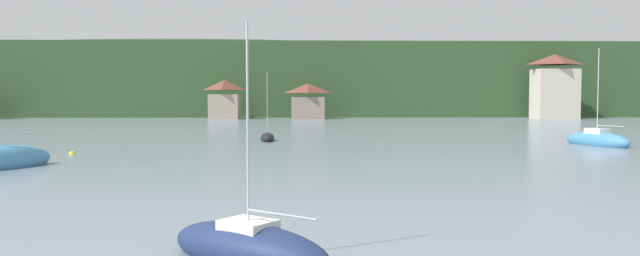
% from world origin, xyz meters
% --- Properties ---
extents(wooded_hillside, '(352.00, 71.61, 26.80)m').
position_xyz_m(wooded_hillside, '(-15.90, 169.43, 5.81)').
color(wooded_hillside, '#2D4C28').
rests_on(wooded_hillside, ground_plane).
extents(shore_building_westcentral, '(5.12, 5.03, 6.50)m').
position_xyz_m(shore_building_westcentral, '(-13.99, 123.28, 3.17)').
color(shore_building_westcentral, gray).
rests_on(shore_building_westcentral, ground_plane).
extents(shore_building_central, '(5.75, 4.79, 5.93)m').
position_xyz_m(shore_building_central, '(0.00, 123.17, 2.90)').
color(shore_building_central, gray).
rests_on(shore_building_central, ground_plane).
extents(shore_building_eastcentral, '(7.19, 5.34, 10.92)m').
position_xyz_m(shore_building_eastcentral, '(41.96, 123.43, 5.30)').
color(shore_building_eastcentral, beige).
rests_on(shore_building_eastcentral, ground_plane).
extents(sailboat_far_0, '(3.76, 6.40, 8.07)m').
position_xyz_m(sailboat_far_0, '(22.46, 67.53, 0.40)').
color(sailboat_far_0, teal).
rests_on(sailboat_far_0, ground_plane).
extents(sailboat_far_1, '(1.44, 4.17, 6.30)m').
position_xyz_m(sailboat_far_1, '(-3.90, 73.31, 0.23)').
color(sailboat_far_1, black).
rests_on(sailboat_far_1, ground_plane).
extents(sailboat_near_4, '(4.73, 4.17, 6.06)m').
position_xyz_m(sailboat_near_4, '(-2.06, 34.10, 0.31)').
color(sailboat_near_4, navy).
rests_on(sailboat_near_4, ground_plane).
extents(sailboat_mid_6, '(4.49, 6.50, 9.34)m').
position_xyz_m(sailboat_mid_6, '(-17.13, 53.06, 0.40)').
color(sailboat_mid_6, teal).
rests_on(sailboat_mid_6, ground_plane).
extents(mooring_buoy_near, '(0.42, 0.42, 0.42)m').
position_xyz_m(mooring_buoy_near, '(-16.30, 61.18, 0.00)').
color(mooring_buoy_near, yellow).
rests_on(mooring_buoy_near, ground_plane).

